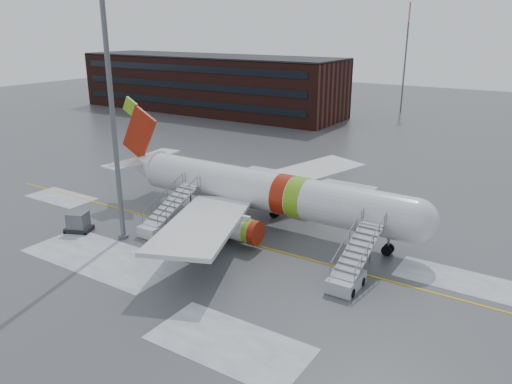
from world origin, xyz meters
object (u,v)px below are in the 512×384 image
Objects in this scene: airliner at (259,190)px; pushback_tug at (213,229)px; airstair_fwd at (350,271)px; light_mast_near at (110,83)px; airstair_aft at (162,221)px; uld_container at (78,223)px.

pushback_tug is (-1.89, -4.86, -2.67)m from airliner.
airliner is 10.87× the size of pushback_tug.
light_mast_near reaches higher than airstair_fwd.
light_mast_near reaches higher than airliner.
airstair_aft is 5.05m from pushback_tug.
airliner is 12.52× the size of uld_container.
airstair_aft is 0.28× the size of light_mast_near.
airstair_fwd is 18.86m from airstair_aft.
uld_container is (-25.48, -4.29, -0.18)m from airstair_fwd.
light_mast_near is (-20.85, -3.06, 12.90)m from airstair_fwd.
uld_container is at bearing -152.30° from pushback_tug.
uld_container is (-6.62, -4.29, -0.18)m from airstair_aft.
pushback_tug is (4.75, 1.68, -0.32)m from airstair_aft.
light_mast_near reaches higher than uld_container.
pushback_tug is 0.12× the size of light_mast_near.
airstair_fwd is at bearing 8.34° from light_mast_near.
pushback_tug is 12.85m from uld_container.
airstair_aft is 2.75× the size of uld_container.
airstair_fwd is (12.22, -6.54, -2.35)m from airliner.
airstair_aft is 13.40m from light_mast_near.
light_mast_near reaches higher than pushback_tug.
uld_container is at bearing -147.04° from airstair_aft.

